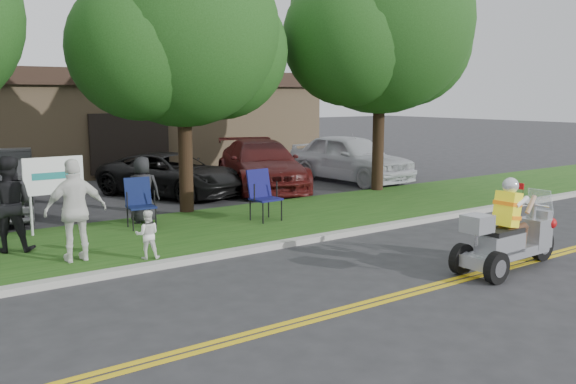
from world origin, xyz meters
TOP-DOWN VIEW (x-y plane):
  - ground at (0.00, 0.00)m, footprint 120.00×120.00m
  - centerline_near at (0.00, -0.58)m, footprint 60.00×0.10m
  - centerline_far at (0.00, -0.42)m, footprint 60.00×0.10m
  - curb at (0.00, 3.05)m, footprint 60.00×0.25m
  - grass_verge at (0.00, 5.20)m, footprint 60.00×4.00m
  - commercial_building at (2.00, 18.98)m, footprint 18.00×8.20m
  - tree_mid at (0.55, 7.23)m, footprint 5.88×4.80m
  - tree_right at (7.06, 7.03)m, footprint 6.86×5.60m
  - business_sign at (-2.90, 6.60)m, footprint 1.25×0.06m
  - trike_scooter at (2.85, -0.62)m, footprint 2.52×0.85m
  - lawn_chair_a at (-1.20, 6.09)m, footprint 0.65×0.67m
  - lawn_chair_b at (1.49, 5.17)m, footprint 0.67×0.70m
  - spectator_adult_mid at (-4.04, 5.46)m, footprint 1.10×1.00m
  - spectator_adult_right at (-3.21, 4.02)m, footprint 1.10×0.50m
  - spectator_chair_b at (-0.95, 6.49)m, footprint 0.89×0.74m
  - child_right at (-2.13, 3.43)m, footprint 0.53×0.48m
  - parked_car_mid at (1.50, 10.23)m, footprint 3.95×5.20m
  - parked_car_right at (4.50, 9.86)m, footprint 3.89×5.87m
  - parked_car_far_right at (8.00, 9.45)m, footprint 2.32×5.10m

SIDE VIEW (x-z plane):
  - ground at x=0.00m, z-range 0.00..0.00m
  - centerline_near at x=0.00m, z-range 0.00..0.01m
  - centerline_far at x=0.00m, z-range 0.00..0.01m
  - grass_verge at x=0.00m, z-range 0.01..0.11m
  - curb at x=0.00m, z-range 0.00..0.12m
  - child_right at x=-2.13m, z-range 0.10..1.00m
  - trike_scooter at x=2.85m, z-range -0.25..1.41m
  - parked_car_mid at x=1.50m, z-range 0.00..1.31m
  - lawn_chair_a at x=-1.20m, z-range 0.17..1.29m
  - lawn_chair_b at x=1.49m, z-range 0.18..1.38m
  - parked_car_right at x=4.50m, z-range 0.00..1.58m
  - parked_car_far_right at x=8.00m, z-range 0.00..1.70m
  - spectator_chair_b at x=-0.95m, z-range 0.10..1.66m
  - spectator_adult_mid at x=-4.04m, z-range 0.10..1.93m
  - spectator_adult_right at x=-3.21m, z-range 0.10..1.95m
  - business_sign at x=-2.90m, z-range 0.38..2.13m
  - commercial_building at x=2.00m, z-range 0.01..4.01m
  - tree_mid at x=0.55m, z-range 0.91..7.96m
  - tree_right at x=7.06m, z-range 0.99..9.06m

